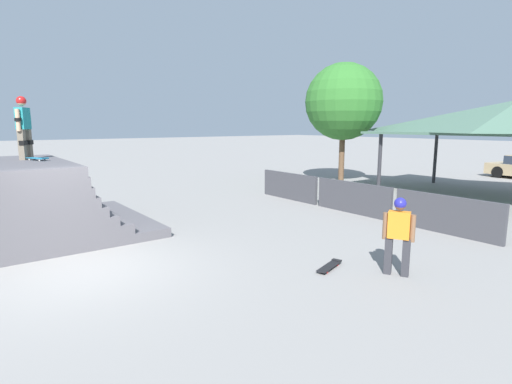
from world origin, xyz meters
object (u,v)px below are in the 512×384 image
(bystander_walking, at_px, (399,230))
(tree_beside_pavilion, at_px, (344,102))
(skateboard_on_deck, at_px, (38,158))
(skateboard_on_ground, at_px, (330,266))
(skater_on_deck, at_px, (23,123))

(bystander_walking, bearing_deg, tree_beside_pavilion, -72.14)
(skateboard_on_deck, height_order, bystander_walking, skateboard_on_deck)
(bystander_walking, xyz_separation_m, skateboard_on_ground, (-1.03, -0.78, -0.86))
(skateboard_on_ground, xyz_separation_m, tree_beside_pavilion, (-8.21, 9.65, 4.00))
(skater_on_deck, distance_m, bystander_walking, 9.97)
(bystander_walking, relative_size, skateboard_on_ground, 1.78)
(skater_on_deck, bearing_deg, bystander_walking, 64.00)
(skateboard_on_deck, relative_size, skateboard_on_ground, 0.91)
(tree_beside_pavilion, bearing_deg, skater_on_deck, -85.93)
(skater_on_deck, distance_m, skateboard_on_ground, 8.95)
(skateboard_on_deck, bearing_deg, tree_beside_pavilion, 74.85)
(skateboard_on_ground, bearing_deg, skateboard_on_deck, 103.98)
(bystander_walking, distance_m, tree_beside_pavilion, 13.19)
(skater_on_deck, bearing_deg, skateboard_on_deck, 48.75)
(skateboard_on_ground, bearing_deg, tree_beside_pavilion, 21.66)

